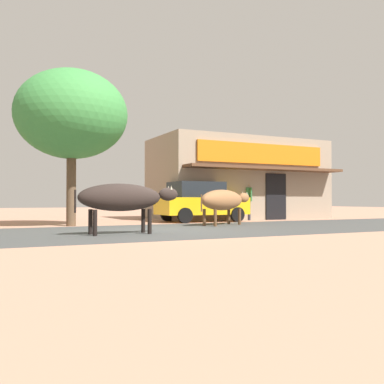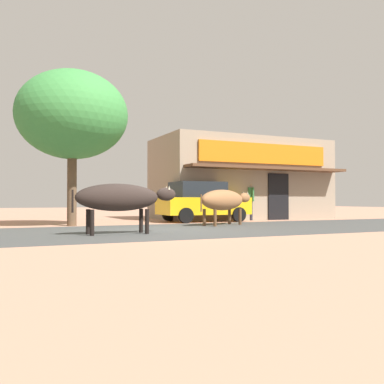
{
  "view_description": "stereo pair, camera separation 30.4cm",
  "coord_description": "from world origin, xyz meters",
  "px_view_note": "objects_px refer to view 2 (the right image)",
  "views": [
    {
      "loc": [
        -4.49,
        -11.68,
        0.9
      ],
      "look_at": [
        1.98,
        1.63,
        1.17
      ],
      "focal_mm": 40.08,
      "sensor_mm": 36.0,
      "label": 1
    },
    {
      "loc": [
        -4.21,
        -11.81,
        0.9
      ],
      "look_at": [
        1.98,
        1.63,
        1.17
      ],
      "focal_mm": 40.08,
      "sensor_mm": 36.0,
      "label": 2
    }
  ],
  "objects_px": {
    "cow_far_dark": "(224,200)",
    "roadside_tree": "(72,115)",
    "pedestrian_by_shop": "(250,198)",
    "cow_near_brown": "(120,198)",
    "parked_hatchback_car": "(202,201)"
  },
  "relations": [
    {
      "from": "parked_hatchback_car",
      "to": "cow_near_brown",
      "type": "distance_m",
      "value": 6.87
    },
    {
      "from": "roadside_tree",
      "to": "cow_near_brown",
      "type": "height_order",
      "value": "roadside_tree"
    },
    {
      "from": "roadside_tree",
      "to": "pedestrian_by_shop",
      "type": "distance_m",
      "value": 8.38
    },
    {
      "from": "cow_far_dark",
      "to": "pedestrian_by_shop",
      "type": "relative_size",
      "value": 1.61
    },
    {
      "from": "cow_near_brown",
      "to": "cow_far_dark",
      "type": "distance_m",
      "value": 4.97
    },
    {
      "from": "pedestrian_by_shop",
      "to": "cow_far_dark",
      "type": "bearing_deg",
      "value": -135.94
    },
    {
      "from": "roadside_tree",
      "to": "pedestrian_by_shop",
      "type": "height_order",
      "value": "roadside_tree"
    },
    {
      "from": "cow_far_dark",
      "to": "roadside_tree",
      "type": "bearing_deg",
      "value": 159.63
    },
    {
      "from": "roadside_tree",
      "to": "cow_far_dark",
      "type": "height_order",
      "value": "roadside_tree"
    },
    {
      "from": "cow_far_dark",
      "to": "cow_near_brown",
      "type": "bearing_deg",
      "value": -152.16
    },
    {
      "from": "cow_near_brown",
      "to": "pedestrian_by_shop",
      "type": "relative_size",
      "value": 1.69
    },
    {
      "from": "pedestrian_by_shop",
      "to": "parked_hatchback_car",
      "type": "bearing_deg",
      "value": -176.35
    },
    {
      "from": "cow_near_brown",
      "to": "roadside_tree",
      "type": "bearing_deg",
      "value": 97.89
    },
    {
      "from": "cow_far_dark",
      "to": "pedestrian_by_shop",
      "type": "xyz_separation_m",
      "value": [
        2.85,
        2.76,
        0.1
      ]
    },
    {
      "from": "cow_near_brown",
      "to": "parked_hatchback_car",
      "type": "bearing_deg",
      "value": 45.74
    }
  ]
}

